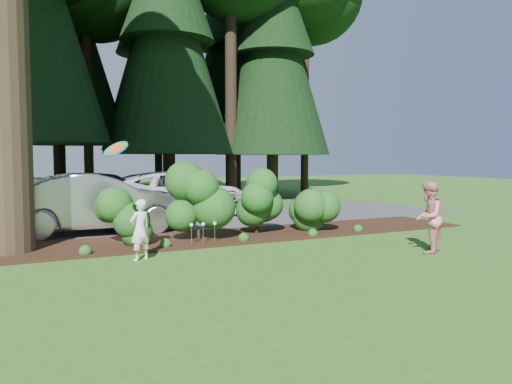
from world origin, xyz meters
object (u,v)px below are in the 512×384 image
at_px(car_white_suv, 173,194).
at_px(child, 140,230).
at_px(car_silver_wagon, 99,203).
at_px(adult, 428,217).
at_px(frisbee, 116,149).
at_px(car_dark_suv, 106,194).

bearing_deg(car_white_suv, child, 152.77).
xyz_separation_m(car_silver_wagon, adult, (6.16, -6.14, -0.06)).
relative_size(car_silver_wagon, car_white_suv, 0.88).
height_order(car_white_suv, child, car_white_suv).
bearing_deg(frisbee, car_dark_suv, 81.74).
height_order(adult, frisbee, frisbee).
relative_size(car_silver_wagon, adult, 3.15).
distance_m(car_dark_suv, adult, 11.44).
height_order(child, adult, adult).
bearing_deg(child, car_dark_suv, -116.96).
bearing_deg(adult, child, -50.96).
xyz_separation_m(car_silver_wagon, child, (0.19, -4.08, -0.22)).
relative_size(car_silver_wagon, frisbee, 9.30).
height_order(car_silver_wagon, adult, car_silver_wagon).
bearing_deg(car_dark_suv, car_silver_wagon, 160.31).
distance_m(car_silver_wagon, car_white_suv, 4.23).
bearing_deg(adult, car_dark_suv, -94.57).
distance_m(car_white_suv, frisbee, 7.93).
distance_m(child, frisbee, 1.74).
relative_size(car_white_suv, child, 4.52).
distance_m(car_silver_wagon, car_dark_suv, 4.12).
distance_m(car_white_suv, car_dark_suv, 2.40).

